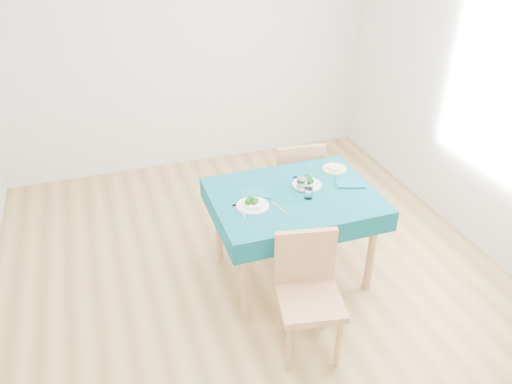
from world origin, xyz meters
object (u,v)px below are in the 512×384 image
object	(u,v)px
chair_far	(293,170)
side_plate	(334,169)
chair_near	(311,292)
bowl_far	(307,181)
bowl_near	(253,202)
table	(292,236)

from	to	relation	value
chair_far	side_plate	xyz separation A→B (m)	(0.14, -0.49, 0.24)
chair_near	bowl_far	distance (m)	0.95
bowl_near	bowl_far	world-z (taller)	bowl_near
chair_far	bowl_far	size ratio (longest dim) A/B	4.74
bowl_far	side_plate	world-z (taller)	bowl_far
table	chair_near	world-z (taller)	chair_near
chair_near	bowl_far	xyz separation A→B (m)	(0.33, 0.85, 0.29)
bowl_near	side_plate	size ratio (longest dim) A/B	1.19
chair_near	bowl_far	size ratio (longest dim) A/B	4.53
side_plate	chair_far	bearing A→B (deg)	106.41
chair_near	bowl_far	bearing A→B (deg)	79.23
chair_far	side_plate	bearing A→B (deg)	112.02
table	side_plate	size ratio (longest dim) A/B	6.17
chair_near	bowl_near	world-z (taller)	chair_near
table	bowl_near	distance (m)	0.54
bowl_near	side_plate	bearing A→B (deg)	21.57
chair_far	bowl_near	size ratio (longest dim) A/B	4.56
table	chair_far	bearing A→B (deg)	67.18
chair_far	side_plate	size ratio (longest dim) A/B	5.40
bowl_far	bowl_near	bearing A→B (deg)	-162.76
side_plate	chair_near	bearing A→B (deg)	-122.60
table	bowl_near	size ratio (longest dim) A/B	5.21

